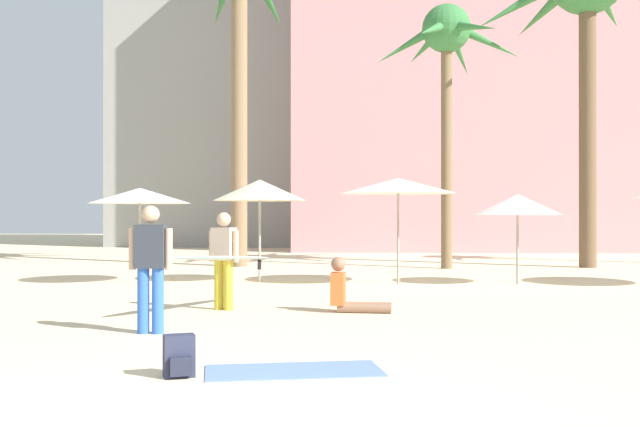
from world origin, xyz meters
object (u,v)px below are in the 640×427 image
object	(u,v)px
cafe_umbrella_2	(517,205)
beach_towel	(294,371)
cafe_umbrella_0	(260,190)
palm_tree_far_right	(447,50)
backpack	(179,357)
cafe_umbrella_3	(140,196)
person_near_left	(151,263)
person_mid_right	(222,257)
person_far_right	(349,293)
cafe_umbrella_5	(398,186)

from	to	relation	value
cafe_umbrella_2	beach_towel	world-z (taller)	cafe_umbrella_2
cafe_umbrella_0	palm_tree_far_right	bearing A→B (deg)	44.54
beach_towel	backpack	xyz separation A→B (m)	(-1.11, -0.33, 0.19)
cafe_umbrella_3	beach_towel	size ratio (longest dim) A/B	1.35
beach_towel	person_near_left	size ratio (longest dim) A/B	1.03
beach_towel	person_mid_right	size ratio (longest dim) A/B	0.63
palm_tree_far_right	beach_towel	xyz separation A→B (m)	(-3.37, -15.22, -6.61)
palm_tree_far_right	cafe_umbrella_0	distance (m)	8.35
beach_towel	person_near_left	xyz separation A→B (m)	(-2.15, 2.37, 0.95)
beach_towel	person_mid_right	xyz separation A→B (m)	(-1.61, 4.83, 0.90)
backpack	beach_towel	bearing A→B (deg)	85.01
palm_tree_far_right	cafe_umbrella_3	size ratio (longest dim) A/B	3.32
palm_tree_far_right	person_far_right	bearing A→B (deg)	-105.23
cafe_umbrella_2	beach_towel	distance (m)	11.05
cafe_umbrella_0	cafe_umbrella_2	size ratio (longest dim) A/B	1.17
palm_tree_far_right	cafe_umbrella_3	bearing A→B (deg)	-145.59
cafe_umbrella_2	backpack	world-z (taller)	cafe_umbrella_2
beach_towel	person_far_right	world-z (taller)	person_far_right
cafe_umbrella_0	cafe_umbrella_5	distance (m)	3.31
palm_tree_far_right	backpack	size ratio (longest dim) A/B	19.09
backpack	person_far_right	xyz separation A→B (m)	(1.63, 5.11, 0.11)
beach_towel	person_near_left	distance (m)	3.33
person_mid_right	person_near_left	xyz separation A→B (m)	(-0.54, -2.46, 0.05)
cafe_umbrella_0	cafe_umbrella_5	world-z (taller)	cafe_umbrella_5
person_mid_right	person_far_right	bearing A→B (deg)	114.67
palm_tree_far_right	backpack	bearing A→B (deg)	-106.05
cafe_umbrella_2	person_far_right	xyz separation A→B (m)	(-3.86, -5.20, -1.55)
cafe_umbrella_2	person_near_left	xyz separation A→B (m)	(-6.52, -7.61, -0.90)
person_mid_right	backpack	bearing A→B (deg)	31.69
palm_tree_far_right	person_near_left	xyz separation A→B (m)	(-5.51, -12.85, -5.67)
backpack	person_near_left	bearing A→B (deg)	179.40
cafe_umbrella_5	beach_towel	distance (m)	10.35
palm_tree_far_right	cafe_umbrella_5	bearing A→B (deg)	-108.45
cafe_umbrella_2	cafe_umbrella_5	xyz separation A→B (m)	(-2.77, -0.02, 0.44)
palm_tree_far_right	cafe_umbrella_2	distance (m)	7.16
palm_tree_far_right	backpack	distance (m)	17.41
cafe_umbrella_0	backpack	xyz separation A→B (m)	(0.58, -10.58, -2.01)
cafe_umbrella_2	person_far_right	size ratio (longest dim) A/B	2.06
cafe_umbrella_5	cafe_umbrella_0	bearing A→B (deg)	175.00
person_mid_right	palm_tree_far_right	bearing A→B (deg)	-179.47
cafe_umbrella_3	backpack	size ratio (longest dim) A/B	5.75
cafe_umbrella_3	person_far_right	size ratio (longest dim) A/B	2.36
palm_tree_far_right	person_mid_right	xyz separation A→B (m)	(-4.98, -10.39, -5.72)
cafe_umbrella_2	person_mid_right	size ratio (longest dim) A/B	0.73
cafe_umbrella_0	cafe_umbrella_5	xyz separation A→B (m)	(3.30, -0.29, 0.08)
cafe_umbrella_2	person_far_right	distance (m)	6.66
cafe_umbrella_2	person_near_left	bearing A→B (deg)	-130.61
person_near_left	person_far_right	bearing A→B (deg)	132.55
person_far_right	backpack	bearing A→B (deg)	-102.87
cafe_umbrella_2	cafe_umbrella_3	xyz separation A→B (m)	(-8.86, -0.13, 0.21)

